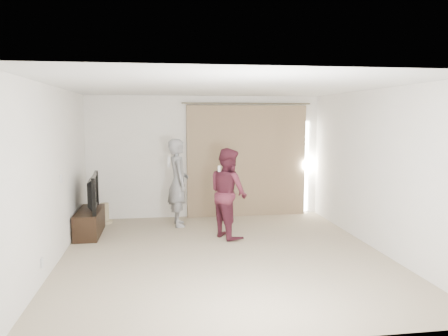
{
  "coord_description": "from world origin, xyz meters",
  "views": [
    {
      "loc": [
        -0.97,
        -6.57,
        2.15
      ],
      "look_at": [
        0.18,
        1.2,
        1.23
      ],
      "focal_mm": 35.0,
      "sensor_mm": 36.0,
      "label": 1
    }
  ],
  "objects": [
    {
      "name": "wall_left",
      "position": [
        -2.5,
        -0.0,
        1.3
      ],
      "size": [
        0.04,
        5.5,
        2.6
      ],
      "color": "white",
      "rests_on": "ground"
    },
    {
      "name": "tv",
      "position": [
        -2.27,
        1.54,
        0.79
      ],
      "size": [
        0.25,
        1.16,
        0.66
      ],
      "primitive_type": "imported",
      "rotation": [
        0.0,
        0.0,
        1.66
      ],
      "color": "black",
      "rests_on": "tv_console"
    },
    {
      "name": "person_man",
      "position": [
        -0.62,
        2.0,
        0.86
      ],
      "size": [
        0.47,
        0.67,
        1.73
      ],
      "color": "gray",
      "rests_on": "ground"
    },
    {
      "name": "wall_back",
      "position": [
        0.0,
        2.75,
        1.3
      ],
      "size": [
        5.0,
        0.04,
        2.6
      ],
      "primitive_type": "cube",
      "color": "white",
      "rests_on": "ground"
    },
    {
      "name": "curtain",
      "position": [
        0.91,
        2.68,
        1.2
      ],
      "size": [
        2.8,
        0.11,
        2.46
      ],
      "color": "#9E8561",
      "rests_on": "ground"
    },
    {
      "name": "ceiling",
      "position": [
        0.0,
        0.0,
        2.6
      ],
      "size": [
        5.0,
        5.5,
        0.01
      ],
      "primitive_type": "cube",
      "color": "silver",
      "rests_on": "wall_back"
    },
    {
      "name": "person_woman",
      "position": [
        0.23,
        1.01,
        0.81
      ],
      "size": [
        0.87,
        0.96,
        1.61
      ],
      "color": "#4F1B29",
      "rests_on": "ground"
    },
    {
      "name": "floor",
      "position": [
        0.0,
        0.0,
        0.0
      ],
      "size": [
        5.5,
        5.5,
        0.0
      ],
      "primitive_type": "plane",
      "color": "tan",
      "rests_on": "ground"
    },
    {
      "name": "tv_console",
      "position": [
        -2.27,
        1.54,
        0.23
      ],
      "size": [
        0.41,
        1.19,
        0.46
      ],
      "primitive_type": "cube",
      "color": "black",
      "rests_on": "ground"
    },
    {
      "name": "scratching_post",
      "position": [
        -2.1,
        2.4,
        0.17
      ],
      "size": [
        0.31,
        0.31,
        0.41
      ],
      "color": "tan",
      "rests_on": "ground"
    }
  ]
}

